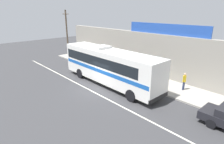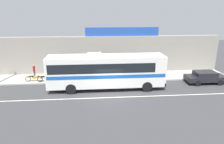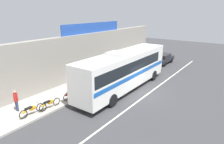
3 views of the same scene
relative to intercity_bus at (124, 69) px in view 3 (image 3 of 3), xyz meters
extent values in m
plane|color=#3A3A3D|center=(0.32, -1.57, -2.07)|extent=(70.00, 70.00, 0.00)
cube|color=#A8A399|center=(0.32, 3.63, -2.00)|extent=(30.00, 3.60, 0.14)
cube|color=gray|center=(0.32, 5.78, 0.33)|extent=(30.00, 0.70, 4.80)
cube|color=#234CAD|center=(2.46, 5.78, 3.28)|extent=(9.38, 0.12, 1.10)
cube|color=silver|center=(0.32, -2.37, -2.06)|extent=(30.00, 0.14, 0.01)
cube|color=white|center=(0.09, 0.00, -0.07)|extent=(11.97, 2.48, 3.10)
cube|color=black|center=(-0.39, 0.00, 0.48)|extent=(10.53, 2.50, 0.96)
cube|color=#1956B2|center=(0.09, 0.00, -0.37)|extent=(11.73, 2.50, 0.36)
cube|color=black|center=(6.04, 0.00, 0.38)|extent=(0.04, 2.24, 1.40)
cube|color=black|center=(6.03, 0.00, -1.44)|extent=(0.12, 2.48, 0.36)
cube|color=silver|center=(-1.11, 0.00, 1.60)|extent=(1.40, 1.74, 0.24)
cylinder|color=black|center=(4.15, 1.15, -1.55)|extent=(1.04, 0.32, 1.04)
cylinder|color=black|center=(4.15, -1.15, -1.55)|extent=(1.04, 0.32, 1.04)
cylinder|color=black|center=(-3.50, 1.15, -1.55)|extent=(1.04, 0.32, 1.04)
cylinder|color=black|center=(-3.50, -1.15, -1.55)|extent=(1.04, 0.32, 1.04)
cube|color=black|center=(11.37, 0.73, -1.46)|extent=(4.41, 1.80, 0.56)
cube|color=black|center=(11.27, 0.73, -0.94)|extent=(2.29, 1.62, 0.48)
cube|color=black|center=(12.12, 0.73, -0.97)|extent=(0.21, 1.51, 0.34)
cylinder|color=black|center=(12.65, 1.58, -1.76)|extent=(0.62, 0.20, 0.62)
cylinder|color=black|center=(12.65, -0.12, -1.76)|extent=(0.62, 0.20, 0.62)
cylinder|color=black|center=(10.09, 1.58, -1.76)|extent=(0.62, 0.20, 0.62)
cylinder|color=black|center=(10.09, -0.12, -1.76)|extent=(0.62, 0.20, 0.62)
torus|color=black|center=(-3.86, 2.36, -1.62)|extent=(0.62, 0.06, 0.62)
torus|color=black|center=(-5.07, 2.36, -1.62)|extent=(0.62, 0.06, 0.62)
cylinder|color=silver|center=(-3.94, 2.36, -1.32)|extent=(0.34, 0.04, 0.65)
cylinder|color=silver|center=(-4.04, 2.36, -1.00)|extent=(0.03, 0.56, 0.03)
ellipsoid|color=red|center=(-4.40, 2.36, -1.44)|extent=(0.56, 0.22, 0.34)
cube|color=black|center=(-4.68, 2.36, -1.32)|extent=(0.52, 0.20, 0.10)
ellipsoid|color=red|center=(-5.01, 2.36, -1.48)|extent=(0.36, 0.14, 0.16)
torus|color=black|center=(-7.43, 2.56, -1.62)|extent=(0.62, 0.06, 0.62)
torus|color=black|center=(-8.74, 2.56, -1.62)|extent=(0.62, 0.06, 0.62)
cylinder|color=silver|center=(-7.51, 2.56, -1.32)|extent=(0.34, 0.04, 0.65)
cylinder|color=silver|center=(-7.61, 2.56, -1.00)|extent=(0.03, 0.56, 0.03)
ellipsoid|color=orange|center=(-8.02, 2.56, -1.44)|extent=(0.56, 0.22, 0.34)
cube|color=black|center=(-8.32, 2.56, -1.32)|extent=(0.52, 0.20, 0.10)
ellipsoid|color=orange|center=(-8.68, 2.56, -1.48)|extent=(0.36, 0.14, 0.16)
torus|color=black|center=(-6.10, 2.32, -1.62)|extent=(0.62, 0.06, 0.62)
torus|color=black|center=(-7.36, 2.32, -1.62)|extent=(0.62, 0.06, 0.62)
cylinder|color=silver|center=(-6.18, 2.32, -1.32)|extent=(0.34, 0.04, 0.65)
cylinder|color=silver|center=(-6.28, 2.32, -1.00)|extent=(0.03, 0.56, 0.03)
ellipsoid|color=orange|center=(-6.67, 2.32, -1.44)|extent=(0.56, 0.22, 0.34)
cube|color=black|center=(-6.96, 2.32, -1.32)|extent=(0.52, 0.20, 0.10)
ellipsoid|color=orange|center=(-7.30, 2.32, -1.48)|extent=(0.36, 0.14, 0.16)
cylinder|color=black|center=(-1.47, 3.65, -1.52)|extent=(0.13, 0.13, 0.81)
cylinder|color=black|center=(-1.47, 3.47, -1.52)|extent=(0.13, 0.13, 0.81)
cylinder|color=red|center=(-1.47, 3.56, -0.81)|extent=(0.30, 0.30, 0.61)
sphere|color=tan|center=(-1.47, 3.56, -0.37)|extent=(0.22, 0.22, 0.22)
cylinder|color=red|center=(-1.47, 3.76, -0.78)|extent=(0.08, 0.08, 0.56)
cylinder|color=red|center=(-1.47, 3.36, -0.78)|extent=(0.08, 0.08, 0.56)
cylinder|color=navy|center=(-8.39, 4.04, -1.53)|extent=(0.13, 0.13, 0.79)
cylinder|color=navy|center=(-8.39, 3.86, -1.53)|extent=(0.13, 0.13, 0.79)
cylinder|color=red|center=(-8.39, 3.95, -0.84)|extent=(0.30, 0.30, 0.59)
sphere|color=tan|center=(-8.39, 3.95, -0.41)|extent=(0.21, 0.21, 0.21)
cylinder|color=red|center=(-8.39, 4.15, -0.81)|extent=(0.08, 0.08, 0.54)
cylinder|color=red|center=(-8.39, 3.75, -0.81)|extent=(0.08, 0.08, 0.54)
cylinder|color=navy|center=(6.08, 4.06, -1.52)|extent=(0.13, 0.13, 0.80)
cylinder|color=navy|center=(6.08, 3.88, -1.52)|extent=(0.13, 0.13, 0.80)
cylinder|color=gold|center=(6.08, 3.97, -0.82)|extent=(0.30, 0.30, 0.60)
sphere|color=tan|center=(6.08, 3.97, -0.38)|extent=(0.22, 0.22, 0.22)
cylinder|color=gold|center=(6.08, 4.17, -0.79)|extent=(0.08, 0.08, 0.55)
cylinder|color=gold|center=(6.08, 3.77, -0.79)|extent=(0.08, 0.08, 0.55)
camera|label=1|loc=(13.29, -11.62, 5.14)|focal=29.50mm
camera|label=2|loc=(-1.02, -20.02, 5.93)|focal=32.43mm
camera|label=3|loc=(-15.00, -9.40, 5.18)|focal=31.86mm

